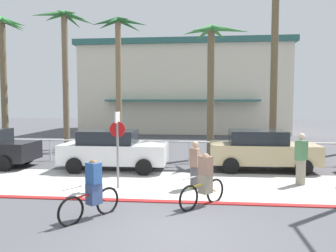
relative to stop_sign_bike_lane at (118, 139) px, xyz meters
The scene contains 17 objects.
ground_plane 7.00m from the stop_sign_bike_lane, 71.32° to the left, with size 80.00×80.00×0.00m, color #4C4C51.
sidewalk_strip 2.82m from the stop_sign_bike_lane, 16.38° to the left, with size 44.00×4.00×0.02m, color beige.
curb_paint 3.06m from the stop_sign_bike_lane, 31.98° to the right, with size 44.00×0.24×0.03m, color maroon.
building_backdrop 23.27m from the stop_sign_bike_lane, 87.54° to the left, with size 19.45×10.75×8.44m.
rail_fence 5.46m from the stop_sign_bike_lane, 66.21° to the left, with size 27.50×0.08×1.04m.
stop_sign_bike_lane is the anchor object (origin of this frame).
palm_tree_1 12.02m from the stop_sign_bike_lane, 139.39° to the left, with size 3.29×3.62×7.68m.
palm_tree_2 11.57m from the stop_sign_bike_lane, 121.65° to the left, with size 3.40×3.61×8.36m.
palm_tree_3 11.28m from the stop_sign_bike_lane, 103.74° to the left, with size 3.48×2.89×8.19m.
palm_tree_4 7.97m from the stop_sign_bike_lane, 63.61° to the left, with size 3.35×3.23×6.78m.
palm_tree_5 10.51m from the stop_sign_bike_lane, 47.11° to the left, with size 3.28×2.85×9.16m.
car_white_1 3.16m from the stop_sign_bike_lane, 108.08° to the left, with size 4.40×2.02×1.69m.
car_tan_2 6.41m from the stop_sign_bike_lane, 33.72° to the left, with size 4.40×2.02×1.69m.
cyclist_red_0 3.05m from the stop_sign_bike_lane, 88.13° to the right, with size 1.07×1.54×1.50m.
cyclist_yellow_1 3.41m from the stop_sign_bike_lane, 29.10° to the right, with size 1.25×1.41×1.50m.
pedestrian_0 2.74m from the stop_sign_bike_lane, ahead, with size 0.39×0.45×1.59m.
pedestrian_2 6.36m from the stop_sign_bike_lane, 10.15° to the left, with size 0.47×0.46×1.81m.
Camera 1 is at (0.62, -7.22, 2.89)m, focal length 35.80 mm.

